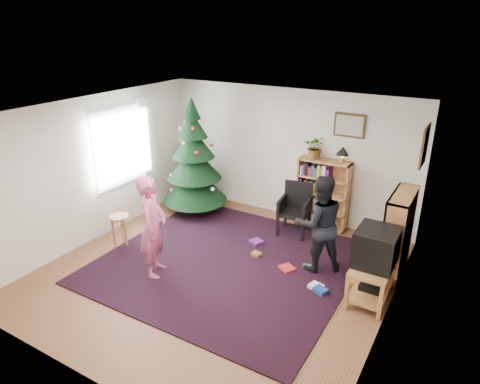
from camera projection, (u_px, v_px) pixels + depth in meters
The scene contains 23 objects.
floor at pixel (218, 272), 6.66m from camera, with size 5.00×5.00×0.00m, color brown.
ceiling at pixel (214, 112), 5.72m from camera, with size 5.00×5.00×0.00m, color white.
wall_back at pixel (288, 154), 8.19m from camera, with size 5.00×0.02×2.50m, color silver.
wall_front at pixel (76, 283), 4.19m from camera, with size 5.00×0.02×2.50m, color silver.
wall_left at pixel (95, 169), 7.36m from camera, with size 0.02×5.00×2.50m, color silver.
wall_right at pixel (394, 239), 5.02m from camera, with size 0.02×5.00×2.50m, color silver.
rug at pixel (228, 262), 6.90m from camera, with size 3.80×3.60×0.02m, color black.
window_pane at pixel (120, 147), 7.73m from camera, with size 0.04×1.20×1.40m, color silver.
curtain at pixel (148, 139), 8.27m from camera, with size 0.06×0.35×1.60m, color silver.
picture_back at pixel (350, 125), 7.37m from camera, with size 0.55×0.03×0.42m.
picture_right at pixel (425, 146), 6.17m from camera, with size 0.03×0.50×0.60m.
christmas_tree at pixel (194, 166), 8.40m from camera, with size 1.28×1.28×2.32m.
bookshelf_back at pixel (323, 193), 7.90m from camera, with size 0.95×0.30×1.30m.
bookshelf_right at pixel (398, 233), 6.44m from camera, with size 0.30×0.95×1.30m.
tv_stand at pixel (372, 277), 5.93m from camera, with size 0.50×0.91×0.55m.
crt_tv at pixel (376, 247), 5.75m from camera, with size 0.54×0.59×0.51m.
armchair at pixel (297, 206), 7.73m from camera, with size 0.57×0.58×0.94m.
stool at pixel (119, 223), 7.30m from camera, with size 0.33×0.33×0.55m.
person_standing at pixel (153, 227), 6.33m from camera, with size 0.58×0.38×1.59m, color #B7496F.
person_by_chair at pixel (319, 224), 6.46m from camera, with size 0.76×0.59×1.56m, color black.
potted_plant at pixel (316, 147), 7.67m from camera, with size 0.40×0.34×0.44m, color gray.
table_lamp at pixel (343, 152), 7.44m from camera, with size 0.23×0.23×0.30m.
floor_clutter at pixel (298, 269), 6.66m from camera, with size 2.00×1.01×0.08m.
Camera 1 is at (3.18, -4.75, 3.66)m, focal length 32.00 mm.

